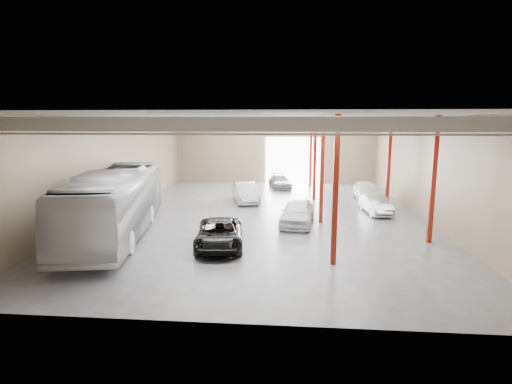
# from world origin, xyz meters

# --- Properties ---
(depot_shell) EXTENTS (22.12, 32.12, 7.06)m
(depot_shell) POSITION_xyz_m (0.13, 0.48, 4.98)
(depot_shell) COLOR #4F4F54
(depot_shell) RESTS_ON ground
(coach_bus) EXTENTS (5.77, 14.35, 3.90)m
(coach_bus) POSITION_xyz_m (-8.45, -6.05, 1.95)
(coach_bus) COLOR silver
(coach_bus) RESTS_ON ground
(black_sedan) EXTENTS (3.09, 5.53, 1.46)m
(black_sedan) POSITION_xyz_m (-2.00, -7.89, 0.73)
(black_sedan) COLOR black
(black_sedan) RESTS_ON ground
(car_row_a) EXTENTS (2.57, 5.14, 1.68)m
(car_row_a) POSITION_xyz_m (2.23, -2.69, 0.84)
(car_row_a) COLOR silver
(car_row_a) RESTS_ON ground
(car_row_b) EXTENTS (3.02, 5.31, 1.66)m
(car_row_b) POSITION_xyz_m (-2.00, 4.50, 0.83)
(car_row_b) COLOR silver
(car_row_b) RESTS_ON ground
(car_row_c) EXTENTS (2.75, 4.84, 1.32)m
(car_row_c) POSITION_xyz_m (0.69, 12.00, 0.66)
(car_row_c) COLOR slate
(car_row_c) RESTS_ON ground
(car_right_near) EXTENTS (1.87, 4.22, 1.35)m
(car_right_near) POSITION_xyz_m (8.02, 1.01, 0.67)
(car_right_near) COLOR #ABABB0
(car_right_near) RESTS_ON ground
(car_right_far) EXTENTS (2.01, 4.86, 1.65)m
(car_right_far) POSITION_xyz_m (8.30, 6.21, 0.82)
(car_right_far) COLOR white
(car_right_far) RESTS_ON ground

